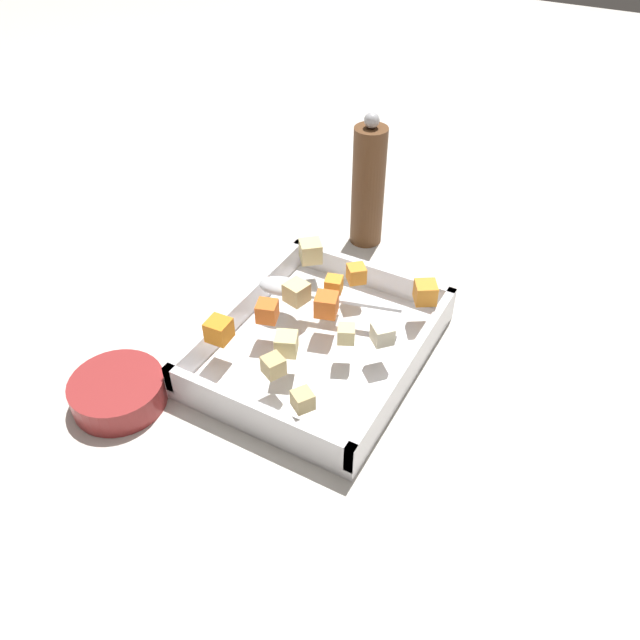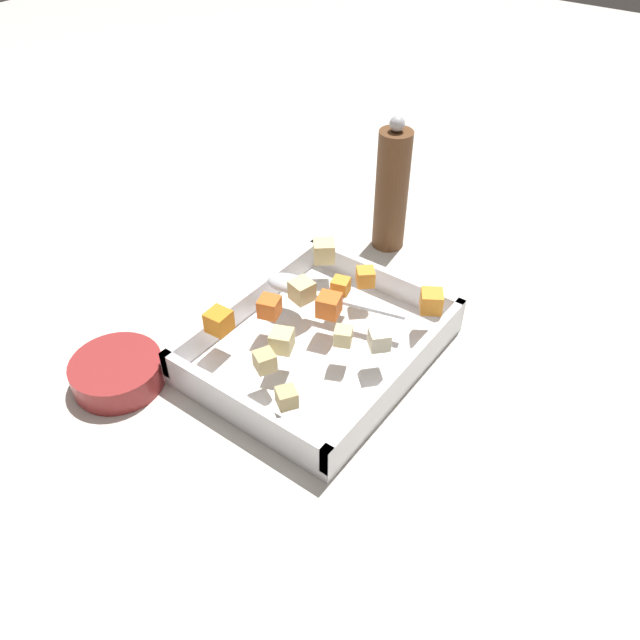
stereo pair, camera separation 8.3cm
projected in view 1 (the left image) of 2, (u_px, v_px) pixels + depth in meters
name	position (u px, v px, depth m)	size (l,w,h in m)	color
ground_plane	(316.00, 347.00, 0.88)	(4.00, 4.00, 0.00)	beige
baking_dish	(320.00, 347.00, 0.86)	(0.33, 0.27, 0.05)	silver
carrot_chunk_rim_edge	(425.00, 292.00, 0.87)	(0.03, 0.03, 0.03)	orange
carrot_chunk_heap_side	(326.00, 305.00, 0.85)	(0.03, 0.03, 0.03)	orange
carrot_chunk_corner_se	(356.00, 274.00, 0.90)	(0.02, 0.02, 0.02)	orange
carrot_chunk_back_center	(267.00, 311.00, 0.84)	(0.03, 0.03, 0.03)	orange
carrot_chunk_far_right	(219.00, 330.00, 0.81)	(0.03, 0.03, 0.03)	orange
carrot_chunk_near_right	(334.00, 285.00, 0.89)	(0.02, 0.02, 0.02)	orange
potato_chunk_center	(311.00, 251.00, 0.94)	(0.03, 0.03, 0.03)	#E0CC89
potato_chunk_mid_right	(284.00, 343.00, 0.79)	(0.03, 0.03, 0.03)	#E0CC89
potato_chunk_corner_ne	(303.00, 400.00, 0.72)	(0.02, 0.02, 0.02)	tan
potato_chunk_corner_nw	(346.00, 334.00, 0.81)	(0.02, 0.02, 0.02)	#E0CC89
potato_chunk_under_handle	(383.00, 333.00, 0.81)	(0.03, 0.03, 0.03)	beige
potato_chunk_far_left	(273.00, 366.00, 0.76)	(0.02, 0.02, 0.02)	tan
potato_chunk_mid_left	(297.00, 292.00, 0.87)	(0.03, 0.03, 0.03)	#E0CC89
serving_spoon	(289.00, 288.00, 0.88)	(0.08, 0.20, 0.02)	silver
pepper_mill	(368.00, 186.00, 1.02)	(0.05, 0.05, 0.23)	brown
small_prep_bowl	(118.00, 392.00, 0.79)	(0.12, 0.12, 0.04)	maroon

